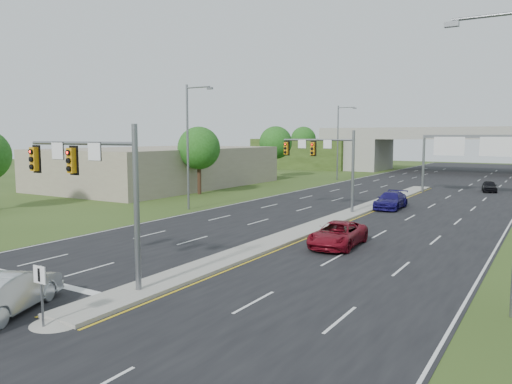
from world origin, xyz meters
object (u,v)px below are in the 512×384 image
object	(u,v)px
car_far_b	(391,200)
car_far_c	(489,186)
signal_mast_near	(96,178)
signal_mast_far	(328,157)
overpass	(462,153)
car_silver	(7,291)
keep_right_sign	(41,286)
car_far_a	(338,234)
sign_gantry	(475,148)

from	to	relation	value
car_far_b	car_far_c	distance (m)	20.68
signal_mast_near	car_far_c	world-z (taller)	signal_mast_near
signal_mast_far	car_far_b	distance (m)	7.45
overpass	car_silver	size ratio (longest dim) A/B	16.38
keep_right_sign	car_far_c	bearing A→B (deg)	81.73
car_silver	car_far_c	size ratio (longest dim) A/B	1.26
overpass	signal_mast_far	bearing A→B (deg)	-92.35
keep_right_sign	car_far_a	distance (m)	17.53
keep_right_sign	car_silver	xyz separation A→B (m)	(-2.47, 0.34, -0.69)
signal_mast_far	keep_right_sign	distance (m)	29.71
overpass	car_far_c	bearing A→B (deg)	-75.58
signal_mast_far	car_far_a	world-z (taller)	signal_mast_far
car_far_b	car_far_c	world-z (taller)	car_far_b
signal_mast_near	car_silver	xyz separation A→B (m)	(-0.20, -4.12, -3.90)
overpass	car_far_b	distance (m)	50.46
car_far_b	car_far_c	xyz separation A→B (m)	(5.93, 19.81, -0.10)
overpass	car_silver	world-z (taller)	overpass
car_silver	keep_right_sign	bearing A→B (deg)	149.61
signal_mast_near	car_far_a	distance (m)	14.55
signal_mast_far	car_silver	size ratio (longest dim) A/B	1.43
signal_mast_far	sign_gantry	world-z (taller)	signal_mast_far
signal_mast_near	signal_mast_far	distance (m)	25.00
sign_gantry	signal_mast_far	bearing A→B (deg)	-114.11
overpass	keep_right_sign	bearing A→B (deg)	-90.00
sign_gantry	car_far_c	distance (m)	6.54
car_far_b	car_far_c	bearing A→B (deg)	72.02
keep_right_sign	car_far_a	size ratio (longest dim) A/B	0.42
overpass	car_far_c	distance (m)	31.66
signal_mast_near	sign_gantry	distance (m)	45.88
car_far_c	overpass	bearing A→B (deg)	94.56
car_far_c	keep_right_sign	bearing A→B (deg)	-108.13
car_silver	car_far_b	world-z (taller)	car_silver
overpass	car_far_a	xyz separation A→B (m)	(3.72, -67.42, -2.81)
overpass	car_silver	xyz separation A→B (m)	(-2.47, -84.19, -2.73)
sign_gantry	car_far_a	xyz separation A→B (m)	(-2.97, -32.34, -4.50)
car_silver	overpass	bearing A→B (deg)	-114.30
car_far_b	overpass	bearing A→B (deg)	90.86
overpass	car_far_a	size ratio (longest dim) A/B	15.35
signal_mast_far	car_far_a	distance (m)	14.28
signal_mast_near	car_far_b	world-z (taller)	signal_mast_near
signal_mast_far	car_far_c	size ratio (longest dim) A/B	1.81
car_far_a	car_silver	bearing A→B (deg)	-113.26
sign_gantry	car_far_b	distance (m)	16.60
signal_mast_near	car_far_a	world-z (taller)	signal_mast_near
car_far_a	car_far_b	world-z (taller)	car_far_b
sign_gantry	car_far_c	size ratio (longest dim) A/B	3.00
car_far_a	car_far_c	distance (m)	37.11
signal_mast_near	keep_right_sign	world-z (taller)	signal_mast_near
sign_gantry	car_silver	world-z (taller)	sign_gantry
signal_mast_far	car_silver	bearing A→B (deg)	-90.40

